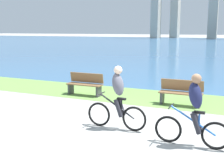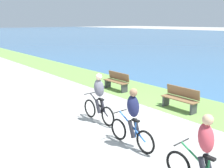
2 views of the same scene
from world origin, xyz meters
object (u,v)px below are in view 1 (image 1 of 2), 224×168
Objects in this scene: cyclist_trailing at (194,111)px; bench_near_path at (85,84)px; cyclist_lead at (117,98)px; bench_far_along_path at (181,93)px.

cyclist_trailing reaches higher than bench_near_path.
cyclist_lead is at bearing 169.15° from cyclist_trailing.
cyclist_trailing is 1.14× the size of bench_near_path.
cyclist_lead is 1.00× the size of cyclist_trailing.
cyclist_lead is 3.41m from bench_far_along_path.
bench_near_path is 1.00× the size of bench_far_along_path.
bench_far_along_path is (-1.01, 3.62, -0.39)m from cyclist_trailing.
bench_far_along_path is (1.04, 3.22, -0.39)m from cyclist_lead.
cyclist_trailing is (2.05, -0.39, -0.01)m from cyclist_lead.
cyclist_lead is 2.09m from cyclist_trailing.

